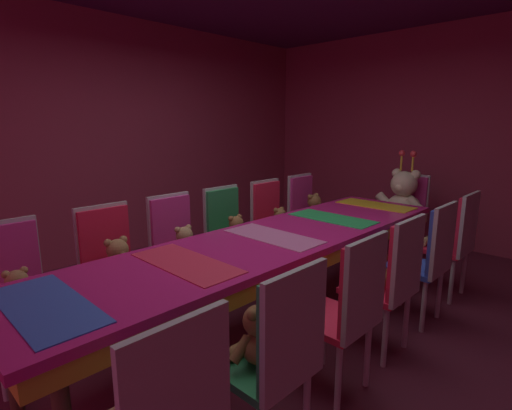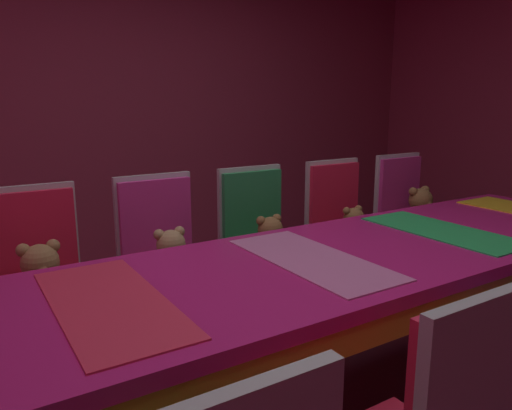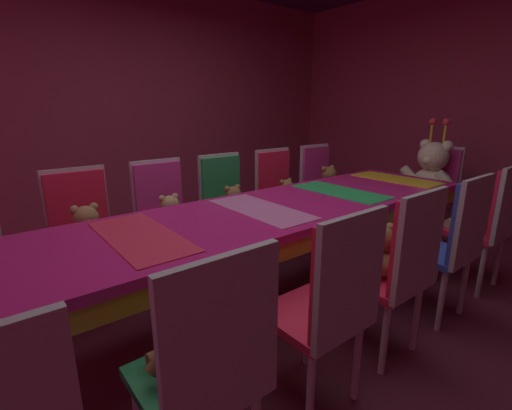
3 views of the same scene
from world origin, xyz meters
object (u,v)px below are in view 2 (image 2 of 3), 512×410
Objects in this scene: chair_left_5 at (404,210)px; chair_left_2 at (161,251)px; teddy_left_5 at (420,214)px; chair_left_1 at (37,273)px; banquet_table at (311,279)px; teddy_left_3 at (271,244)px; teddy_left_1 at (42,284)px; chair_left_3 at (257,235)px; teddy_left_4 at (354,230)px; chair_left_4 at (339,222)px; teddy_left_2 at (172,261)px.

chair_left_2 is at bearing -90.11° from chair_left_5.
chair_left_1 is at bearing -93.23° from teddy_left_5.
banquet_table is at bearing -64.91° from teddy_left_5.
chair_left_1 is at bearing -96.91° from teddy_left_3.
teddy_left_1 is 2.41m from teddy_left_5.
chair_left_3 is 3.58× the size of teddy_left_4.
teddy_left_3 is (-0.00, 1.17, -0.01)m from teddy_left_1.
chair_left_1 is (-0.84, -0.89, -0.06)m from banquet_table.
chair_left_4 is (0.02, 1.19, 0.00)m from chair_left_2.
chair_left_4 is at bearing 96.03° from teddy_left_2.
teddy_left_1 is 1.79m from teddy_left_4.
chair_left_2 is 3.58× the size of teddy_left_4.
banquet_table is 1.13m from teddy_left_1.
chair_left_5 is at bearing 104.17° from teddy_left_4.
chair_left_2 is at bearing -91.23° from chair_left_3.
chair_left_5 is at bearing 180.00° from teddy_left_5.
chair_left_1 is 1.00× the size of chair_left_2.
chair_left_3 is at bearing 102.84° from teddy_left_2.
teddy_left_3 is (0.14, 0.00, -0.02)m from chair_left_3.
chair_left_3 is (-0.00, 1.17, 0.00)m from chair_left_1.
teddy_left_2 is 1.19m from teddy_left_4.
teddy_left_5 is at bearing 0.00° from chair_left_5.
chair_left_4 reaches higher than banquet_table.
chair_left_3 is 1.00× the size of chair_left_4.
chair_left_4 is (-0.14, 1.79, 0.00)m from teddy_left_1.
chair_left_3 reaches higher than teddy_left_5.
chair_left_4 is at bearing 102.64° from teddy_left_3.
chair_left_1 and chair_left_5 have the same top height.
teddy_left_1 is 0.98× the size of teddy_left_5.
teddy_left_3 is at bearing 158.31° from banquet_table.
teddy_left_3 is at bearing 0.00° from chair_left_3.
teddy_left_4 is 0.62m from teddy_left_5.
banquet_table reaches higher than teddy_left_3.
chair_left_2 reaches higher than banquet_table.
chair_left_5 is at bearing 93.72° from teddy_left_1.
chair_left_3 is 1.00× the size of chair_left_5.
teddy_left_2 reaches higher than teddy_left_4.
teddy_left_4 is at bearing -75.83° from chair_left_5.
teddy_left_2 is at bearing -91.18° from teddy_left_3.
chair_left_2 and chair_left_5 have the same top height.
chair_left_1 and chair_left_3 have the same top height.
chair_left_2 is 1.20m from teddy_left_4.
teddy_left_1 is at bearing -128.10° from banquet_table.
teddy_left_5 is at bearing 90.28° from teddy_left_3.
teddy_left_3 is 0.87× the size of teddy_left_5.
banquet_table is 3.81× the size of chair_left_4.
teddy_left_2 is (0.13, 0.59, -0.02)m from chair_left_1.
chair_left_5 is (-0.86, 1.51, -0.06)m from banquet_table.
teddy_left_1 is 0.59m from teddy_left_2.
teddy_left_2 is 0.58m from teddy_left_3.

